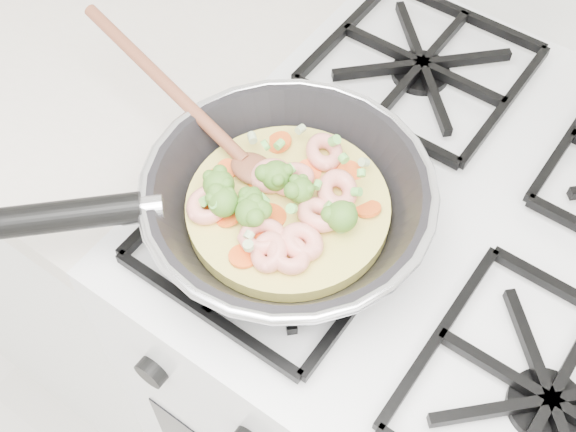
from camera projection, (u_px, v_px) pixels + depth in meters
The scene contains 3 objects.
stove at pixel (414, 378), 1.14m from camera, with size 0.60×0.60×0.92m.
counter_left at pixel (51, 150), 1.42m from camera, with size 1.00×0.60×0.90m.
skillet at pixel (280, 201), 0.72m from camera, with size 0.45×0.39×0.09m.
Camera 1 is at (0.10, 1.22, 1.54)m, focal length 46.14 mm.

